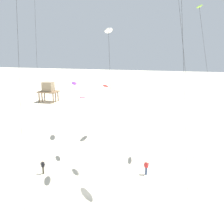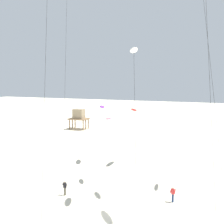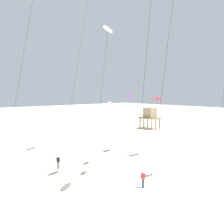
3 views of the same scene
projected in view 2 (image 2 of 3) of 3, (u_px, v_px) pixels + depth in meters
The scene contains 8 objects.
ground_plane at pixel (111, 213), 27.05m from camera, with size 260.00×260.00×0.00m, color beige.
kite_white at pixel (134, 52), 27.99m from camera, with size 2.29×4.53×16.21m.
kite_pink at pixel (109, 119), 34.50m from camera, with size 1.82×3.24×8.31m.
kite_purple at pixel (102, 107), 42.65m from camera, with size 1.89×3.61×8.85m.
kite_red at pixel (134, 110), 41.59m from camera, with size 2.02×4.84×8.77m.
kite_flyer_nearest at pixel (65, 187), 30.99m from camera, with size 0.64×0.62×1.67m.
kite_flyer_middle at pixel (173, 194), 29.25m from camera, with size 0.57×0.54×1.67m.
stilt_house at pixel (79, 115), 70.77m from camera, with size 4.83×3.57×5.18m.
Camera 2 is at (9.38, -23.87, 13.06)m, focal length 44.56 mm.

